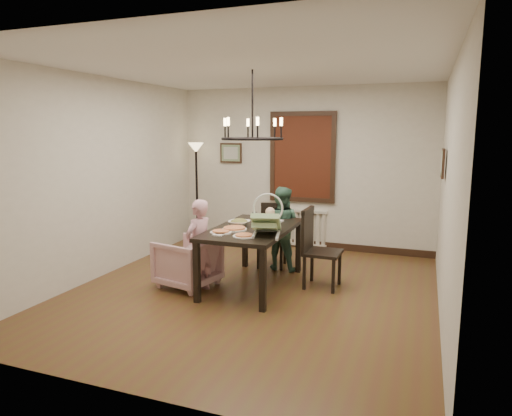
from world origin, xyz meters
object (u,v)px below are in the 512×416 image
Objects in this scene: chair_right at (323,248)px; seated_man at (281,235)px; baby_bouncer at (266,221)px; dining_table at (253,234)px; floor_lamp at (197,194)px; elderly_woman at (199,254)px; chair_far at (272,236)px; drinking_glass at (261,221)px; armchair at (187,262)px.

chair_right is 0.96m from seated_man.
seated_man is at bearing 84.86° from baby_bouncer.
chair_right is (0.88, 0.28, -0.18)m from dining_table.
elderly_woman is at bearing -61.97° from floor_lamp.
chair_far is at bearing 55.95° from chair_right.
drinking_glass is 2.59m from floor_lamp.
elderly_woman is (-1.45, -0.71, -0.03)m from chair_right.
seated_man is 0.57× the size of floor_lamp.
chair_right is (0.92, -0.66, 0.05)m from chair_far.
chair_right is at bearing 121.18° from armchair.
chair_right is at bearing 17.06° from dining_table.
drinking_glass is (0.63, 0.59, 0.36)m from elderly_woman.
chair_far is 1.48m from elderly_woman.
chair_right is 1.07× the size of elderly_woman.
floor_lamp is at bearing 60.41° from chair_right.
drinking_glass is (-0.06, -0.71, 0.35)m from seated_man.
floor_lamp is (-1.79, 0.98, 0.42)m from chair_far.
chair_far is at bearing 97.59° from drinking_glass.
baby_bouncer is (0.36, -1.31, 0.49)m from chair_far.
elderly_woman is at bearing 170.37° from baby_bouncer.
elderly_woman is 1.01m from baby_bouncer.
elderly_woman reaches higher than drinking_glass.
armchair is 0.69× the size of seated_man.
chair_right is at bearing 34.66° from baby_bouncer.
chair_right is 1.62m from elderly_woman.
baby_bouncer reaches higher than drinking_glass.
drinking_glass is at bearing 89.79° from seated_man.
floor_lamp reaches higher than drinking_glass.
chair_far is 0.91× the size of chair_right.
armchair is 2.52m from floor_lamp.
dining_table is 0.95× the size of floor_lamp.
chair_right reaches higher than seated_man.
chair_far is 7.64× the size of drinking_glass.
floor_lamp reaches higher than elderly_woman.
dining_table is at bearing -112.51° from drinking_glass.
baby_bouncer is 4.27× the size of drinking_glass.
elderly_woman reaches higher than dining_table.
chair_right is 1.97× the size of baby_bouncer.
chair_right is 3.19m from floor_lamp.
chair_right reaches higher than armchair.
dining_table is 2.66m from floor_lamp.
floor_lamp reaches higher than chair_right.
chair_right is 8.43× the size of drinking_glass.
baby_bouncer is 0.59m from drinking_glass.
baby_bouncer is (1.13, -0.06, 0.65)m from armchair.
floor_lamp reaches higher than baby_bouncer.
baby_bouncer is at bearing -49.26° from dining_table.
baby_bouncer reaches higher than chair_right.
elderly_woman is 7.91× the size of drinking_glass.
dining_table is at bearing 86.42° from seated_man.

